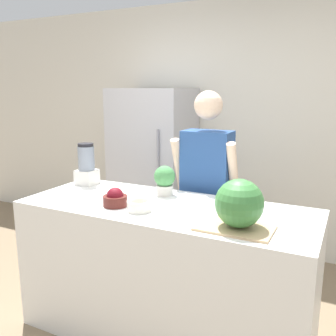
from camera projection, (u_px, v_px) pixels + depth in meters
The scene contains 10 objects.
wall_back at pixel (240, 128), 3.93m from camera, with size 8.00×0.06×2.60m.
counter_island at pixel (165, 271), 2.59m from camera, with size 1.98×0.78×0.94m.
refrigerator at pixel (153, 169), 4.06m from camera, with size 0.80×0.67×1.71m.
person at pixel (206, 195), 2.99m from camera, with size 0.52×0.27×1.70m.
cutting_board at pixel (235, 228), 2.08m from camera, with size 0.42×0.27×0.01m.
watermelon at pixel (239, 203), 2.05m from camera, with size 0.27×0.27×0.27m.
bowl_cherries at pixel (115, 199), 2.48m from camera, with size 0.16×0.16×0.13m.
bowl_cream at pixel (139, 204), 2.38m from camera, with size 0.15×0.15×0.12m.
blender at pixel (86, 165), 3.02m from camera, with size 0.15×0.15×0.34m.
potted_plant at pixel (165, 180), 2.73m from camera, with size 0.15×0.15×0.22m.
Camera 1 is at (1.08, -1.74, 1.71)m, focal length 40.00 mm.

